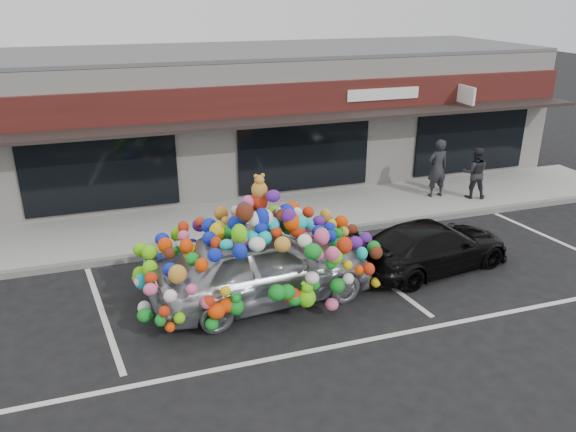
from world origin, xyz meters
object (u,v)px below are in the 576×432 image
object	(u,v)px
black_sedan	(433,246)
pedestrian_b	(475,173)
toy_car	(262,257)
pedestrian_a	(437,168)

from	to	relation	value
black_sedan	pedestrian_b	distance (m)	5.06
black_sedan	pedestrian_b	world-z (taller)	pedestrian_b
toy_car	pedestrian_b	xyz separation A→B (m)	(7.76, 3.70, -0.04)
pedestrian_a	black_sedan	bearing A→B (deg)	56.92
black_sedan	pedestrian_a	world-z (taller)	pedestrian_a
toy_car	black_sedan	xyz separation A→B (m)	(4.17, 0.16, -0.41)
pedestrian_a	pedestrian_b	world-z (taller)	pedestrian_a
pedestrian_a	pedestrian_b	distance (m)	1.13
pedestrian_a	toy_car	bearing A→B (deg)	31.28
black_sedan	pedestrian_a	size ratio (longest dim) A/B	2.17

